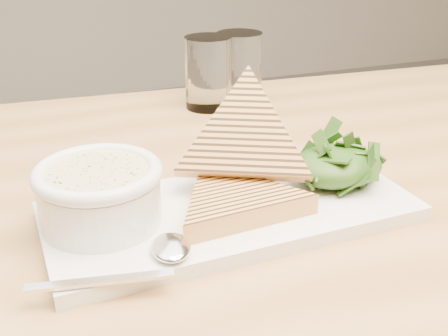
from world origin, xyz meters
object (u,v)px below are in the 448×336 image
object	(u,v)px
glass_near	(208,73)
glass_far	(239,67)
soup_bowl	(101,201)
table_top	(283,192)
platter	(231,211)

from	to	relation	value
glass_near	glass_far	xyz separation A→B (m)	(0.06, 0.01, -0.00)
soup_bowl	glass_near	size ratio (longest dim) A/B	1.03
table_top	glass_near	size ratio (longest dim) A/B	10.44
table_top	soup_bowl	world-z (taller)	soup_bowl
platter	glass_far	bearing A→B (deg)	66.91
glass_near	glass_far	size ratio (longest dim) A/B	1.00
platter	soup_bowl	distance (m)	0.14
platter	soup_bowl	size ratio (longest dim) A/B	3.24
glass_near	soup_bowl	bearing A→B (deg)	-123.96
platter	glass_near	xyz separation A→B (m)	(0.10, 0.35, 0.05)
platter	table_top	bearing A→B (deg)	35.11
table_top	glass_far	xyz separation A→B (m)	(0.06, 0.30, 0.08)
soup_bowl	glass_far	size ratio (longest dim) A/B	1.03
table_top	glass_near	xyz separation A→B (m)	(0.00, 0.29, 0.08)
glass_near	glass_far	world-z (taller)	same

